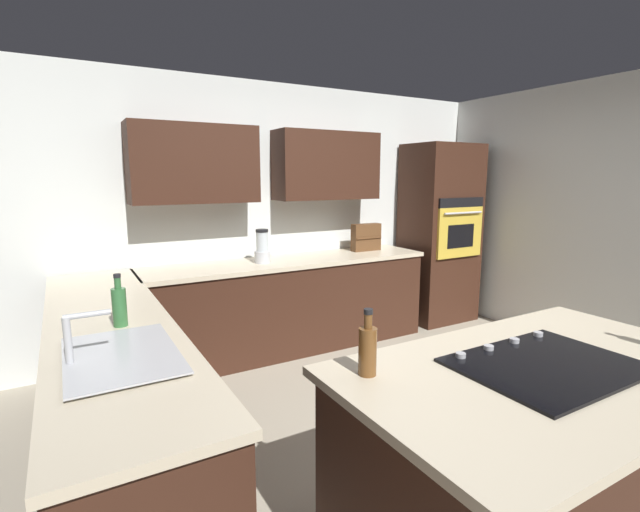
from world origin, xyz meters
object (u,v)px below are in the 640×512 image
(wall_oven, at_px, (440,234))
(cooktop, at_px, (546,364))
(sink_unit, at_px, (119,355))
(blender, at_px, (262,248))
(dish_soap_bottle, at_px, (119,305))
(spice_rack, at_px, (366,237))
(oil_bottle, at_px, (368,349))

(wall_oven, distance_m, cooktop, 3.50)
(sink_unit, xyz_separation_m, blender, (-1.43, -1.78, 0.12))
(blender, xyz_separation_m, dish_soap_bottle, (1.37, 1.30, -0.02))
(cooktop, bearing_deg, dish_soap_bottle, -44.29)
(dish_soap_bottle, bearing_deg, sink_unit, 83.05)
(sink_unit, height_order, blender, blender)
(blender, relative_size, spice_rack, 0.94)
(sink_unit, distance_m, blender, 2.29)
(cooktop, xyz_separation_m, oil_bottle, (0.71, -0.31, 0.10))
(wall_oven, distance_m, spice_rack, 1.00)
(spice_rack, bearing_deg, sink_unit, 35.03)
(sink_unit, relative_size, dish_soap_bottle, 2.44)
(spice_rack, bearing_deg, cooktop, 68.77)
(oil_bottle, bearing_deg, sink_unit, -38.41)
(sink_unit, bearing_deg, blender, -128.70)
(blender, bearing_deg, cooktop, 92.82)
(spice_rack, height_order, oil_bottle, spice_rack)
(wall_oven, distance_m, dish_soap_bottle, 3.85)
(wall_oven, height_order, dish_soap_bottle, wall_oven)
(sink_unit, relative_size, spice_rack, 2.09)
(wall_oven, distance_m, blender, 2.25)
(wall_oven, xyz_separation_m, spice_rack, (1.00, -0.08, 0.02))
(cooktop, relative_size, blender, 2.41)
(spice_rack, height_order, dish_soap_bottle, spice_rack)
(oil_bottle, bearing_deg, spice_rack, -125.50)
(blender, xyz_separation_m, oil_bottle, (0.57, 2.46, -0.03))
(spice_rack, distance_m, dish_soap_bottle, 2.97)
(wall_oven, relative_size, cooktop, 2.71)
(dish_soap_bottle, bearing_deg, spice_rack, -151.92)
(spice_rack, distance_m, oil_bottle, 3.14)
(sink_unit, height_order, dish_soap_bottle, dish_soap_bottle)
(blender, distance_m, dish_soap_bottle, 1.89)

